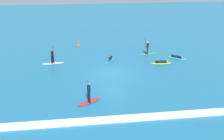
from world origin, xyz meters
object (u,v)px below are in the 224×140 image
surfer_on_red_board (89,98)px  marker_buoy (78,45)px  surfer_on_blue_board (110,59)px  surfer_on_yellow_board (161,63)px  surfer_on_white_board (53,60)px  surfer_on_teal_board (177,57)px  surfer_on_green_board (147,51)px

surfer_on_red_board → marker_buoy: 18.51m
surfer_on_blue_board → surfer_on_yellow_board: 6.55m
surfer_on_yellow_board → surfer_on_white_board: size_ratio=0.93×
surfer_on_red_board → surfer_on_white_board: 11.77m
surfer_on_blue_board → surfer_on_teal_board: (8.83, -0.35, -0.00)m
surfer_on_teal_board → surfer_on_red_board: bearing=-92.5°
surfer_on_green_board → surfer_on_teal_board: bearing=136.1°
surfer_on_red_board → surfer_on_white_board: size_ratio=0.85×
surfer_on_green_board → surfer_on_red_board: bearing=44.4°
marker_buoy → surfer_on_yellow_board: bearing=-42.8°
surfer_on_blue_board → surfer_on_red_board: bearing=8.1°
surfer_on_teal_board → surfer_on_red_board: (-12.19, -11.10, 0.33)m
surfer_on_green_board → surfer_on_white_board: bearing=-2.6°
surfer_on_blue_board → marker_buoy: bearing=-127.2°
surfer_on_teal_board → marker_buoy: size_ratio=1.86×
surfer_on_green_board → surfer_on_yellow_board: size_ratio=1.24×
surfer_on_yellow_board → marker_buoy: size_ratio=2.05×
surfer_on_yellow_board → surfer_on_white_board: 13.47m
surfer_on_blue_board → marker_buoy: size_ratio=2.46×
marker_buoy → surfer_on_red_board: bearing=-88.7°
surfer_on_green_board → surfer_on_red_board: size_ratio=1.35×
surfer_on_red_board → surfer_on_white_board: (-3.79, 11.14, -0.03)m
surfer_on_green_board → surfer_on_red_board: 15.87m
surfer_on_blue_board → surfer_on_teal_board: size_ratio=1.32×
surfer_on_green_board → marker_buoy: size_ratio=2.55×
surfer_on_green_board → surfer_on_yellow_board: 4.04m
surfer_on_teal_board → surfer_on_red_board: size_ratio=0.99×
surfer_on_teal_board → surfer_on_yellow_board: 3.22m
surfer_on_red_board → surfer_on_yellow_board: bearing=-170.8°
surfer_on_teal_board → surfer_on_yellow_board: (-2.64, -1.83, 0.02)m
surfer_on_red_board → surfer_on_yellow_board: (9.55, 9.27, -0.32)m
surfer_on_white_board → marker_buoy: bearing=60.0°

